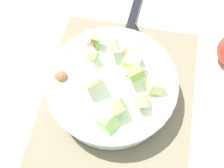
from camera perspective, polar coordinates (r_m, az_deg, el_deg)
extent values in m
plane|color=silver|center=(0.62, 0.86, -4.05)|extent=(2.40, 2.40, 0.00)
cube|color=#756B56|center=(0.61, 0.86, -3.94)|extent=(0.42, 0.31, 0.01)
cylinder|color=white|center=(0.59, 0.00, -0.81)|extent=(0.24, 0.24, 0.06)
torus|color=white|center=(0.56, 0.00, 0.56)|extent=(0.26, 0.26, 0.02)
sphere|color=brown|center=(0.58, -4.15, 7.32)|extent=(0.03, 0.03, 0.02)
cube|color=beige|center=(0.56, -4.50, 5.95)|extent=(0.03, 0.03, 0.03)
cube|color=#E5D684|center=(0.55, 8.49, -0.31)|extent=(0.04, 0.04, 0.04)
cube|color=#A3CC6B|center=(0.56, 0.29, 7.39)|extent=(0.03, 0.03, 0.04)
cube|color=#93C160|center=(0.52, 5.97, -3.34)|extent=(0.03, 0.03, 0.04)
cube|color=#93C160|center=(0.59, -3.15, 8.38)|extent=(0.02, 0.02, 0.03)
cube|color=#93C160|center=(0.51, 1.29, -4.40)|extent=(0.04, 0.03, 0.04)
cube|color=#A3CC6B|center=(0.57, 4.57, 5.93)|extent=(0.04, 0.03, 0.03)
sphere|color=brown|center=(0.55, 2.78, 6.09)|extent=(0.02, 0.02, 0.02)
cube|color=beige|center=(0.52, -4.49, 1.45)|extent=(0.05, 0.05, 0.04)
cube|color=#A3CC6B|center=(0.51, -0.99, -7.26)|extent=(0.04, 0.04, 0.04)
cube|color=#E5D684|center=(0.54, 3.79, 4.67)|extent=(0.04, 0.04, 0.03)
sphere|color=brown|center=(0.57, -9.73, 1.44)|extent=(0.03, 0.03, 0.03)
cube|color=#8CB74C|center=(0.53, 4.47, 2.38)|extent=(0.04, 0.04, 0.03)
ellipsoid|color=black|center=(0.69, 3.37, 10.02)|extent=(0.06, 0.04, 0.01)
cube|color=black|center=(0.76, 5.11, 15.78)|extent=(0.17, 0.03, 0.01)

